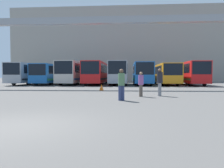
{
  "coord_description": "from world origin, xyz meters",
  "views": [
    {
      "loc": [
        3.08,
        -5.64,
        1.4
      ],
      "look_at": [
        1.07,
        21.58,
        0.3
      ],
      "focal_mm": 35.0,
      "sensor_mm": 36.0,
      "label": 1
    }
  ],
  "objects_px": {
    "pedestrian_near_center": "(141,84)",
    "traffic_cone": "(101,87)",
    "bus_slot_6": "(165,73)",
    "pedestrian_near_left": "(121,84)",
    "bus_slot_0": "(31,73)",
    "pedestrian_far_center": "(160,81)",
    "bus_slot_1": "(51,73)",
    "bus_slot_2": "(74,72)",
    "bus_slot_7": "(190,72)",
    "bus_slot_3": "(97,72)",
    "bus_slot_5": "(142,73)",
    "bus_slot_4": "(119,72)"
  },
  "relations": [
    {
      "from": "pedestrian_near_center",
      "to": "bus_slot_2",
      "type": "bearing_deg",
      "value": 48.63
    },
    {
      "from": "bus_slot_0",
      "to": "bus_slot_7",
      "type": "xyz_separation_m",
      "value": [
        24.03,
        -0.76,
        0.05
      ]
    },
    {
      "from": "bus_slot_7",
      "to": "pedestrian_near_left",
      "type": "height_order",
      "value": "bus_slot_7"
    },
    {
      "from": "bus_slot_2",
      "to": "pedestrian_far_center",
      "type": "distance_m",
      "value": 20.87
    },
    {
      "from": "bus_slot_5",
      "to": "pedestrian_near_left",
      "type": "distance_m",
      "value": 21.26
    },
    {
      "from": "pedestrian_near_center",
      "to": "bus_slot_1",
      "type": "bearing_deg",
      "value": 57.66
    },
    {
      "from": "bus_slot_6",
      "to": "pedestrian_near_center",
      "type": "height_order",
      "value": "bus_slot_6"
    },
    {
      "from": "bus_slot_2",
      "to": "traffic_cone",
      "type": "xyz_separation_m",
      "value": [
        5.77,
        -12.97,
        -1.63
      ]
    },
    {
      "from": "bus_slot_3",
      "to": "bus_slot_7",
      "type": "height_order",
      "value": "bus_slot_3"
    },
    {
      "from": "bus_slot_3",
      "to": "bus_slot_7",
      "type": "bearing_deg",
      "value": -4.23
    },
    {
      "from": "bus_slot_6",
      "to": "pedestrian_near_center",
      "type": "xyz_separation_m",
      "value": [
        -4.66,
        -18.35,
        -0.85
      ]
    },
    {
      "from": "bus_slot_7",
      "to": "pedestrian_far_center",
      "type": "relative_size",
      "value": 5.58
    },
    {
      "from": "bus_slot_2",
      "to": "pedestrian_far_center",
      "type": "bearing_deg",
      "value": -60.22
    },
    {
      "from": "bus_slot_1",
      "to": "bus_slot_7",
      "type": "bearing_deg",
      "value": 0.45
    },
    {
      "from": "bus_slot_6",
      "to": "traffic_cone",
      "type": "distance_m",
      "value": 15.04
    },
    {
      "from": "bus_slot_1",
      "to": "pedestrian_near_left",
      "type": "xyz_separation_m",
      "value": [
        11.29,
        -20.14,
        -0.78
      ]
    },
    {
      "from": "pedestrian_near_left",
      "to": "bus_slot_1",
      "type": "bearing_deg",
      "value": -86.62
    },
    {
      "from": "bus_slot_0",
      "to": "pedestrian_far_center",
      "type": "distance_m",
      "value": 25.11
    },
    {
      "from": "pedestrian_far_center",
      "to": "pedestrian_near_center",
      "type": "height_order",
      "value": "pedestrian_far_center"
    },
    {
      "from": "bus_slot_1",
      "to": "bus_slot_3",
      "type": "relative_size",
      "value": 0.81
    },
    {
      "from": "pedestrian_far_center",
      "to": "traffic_cone",
      "type": "relative_size",
      "value": 3.3
    },
    {
      "from": "bus_slot_3",
      "to": "bus_slot_5",
      "type": "bearing_deg",
      "value": -1.85
    },
    {
      "from": "bus_slot_2",
      "to": "bus_slot_4",
      "type": "distance_m",
      "value": 6.9
    },
    {
      "from": "bus_slot_0",
      "to": "bus_slot_7",
      "type": "height_order",
      "value": "bus_slot_7"
    },
    {
      "from": "bus_slot_0",
      "to": "bus_slot_2",
      "type": "xyz_separation_m",
      "value": [
        6.87,
        -0.15,
        0.12
      ]
    },
    {
      "from": "bus_slot_0",
      "to": "bus_slot_1",
      "type": "relative_size",
      "value": 1.18
    },
    {
      "from": "bus_slot_6",
      "to": "pedestrian_near_center",
      "type": "bearing_deg",
      "value": -104.26
    },
    {
      "from": "bus_slot_7",
      "to": "pedestrian_near_center",
      "type": "bearing_deg",
      "value": -114.19
    },
    {
      "from": "bus_slot_2",
      "to": "bus_slot_4",
      "type": "xyz_separation_m",
      "value": [
        6.87,
        -0.73,
        -0.02
      ]
    },
    {
      "from": "bus_slot_3",
      "to": "pedestrian_near_center",
      "type": "bearing_deg",
      "value": -73.52
    },
    {
      "from": "bus_slot_1",
      "to": "bus_slot_4",
      "type": "relative_size",
      "value": 0.99
    },
    {
      "from": "bus_slot_3",
      "to": "bus_slot_5",
      "type": "distance_m",
      "value": 6.87
    },
    {
      "from": "bus_slot_2",
      "to": "bus_slot_3",
      "type": "relative_size",
      "value": 0.93
    },
    {
      "from": "bus_slot_3",
      "to": "pedestrian_far_center",
      "type": "distance_m",
      "value": 19.78
    },
    {
      "from": "bus_slot_6",
      "to": "pedestrian_near_left",
      "type": "height_order",
      "value": "bus_slot_6"
    },
    {
      "from": "bus_slot_4",
      "to": "pedestrian_near_center",
      "type": "bearing_deg",
      "value": -82.99
    },
    {
      "from": "bus_slot_3",
      "to": "pedestrian_far_center",
      "type": "height_order",
      "value": "bus_slot_3"
    },
    {
      "from": "bus_slot_3",
      "to": "traffic_cone",
      "type": "distance_m",
      "value": 13.67
    },
    {
      "from": "pedestrian_near_left",
      "to": "bus_slot_2",
      "type": "bearing_deg",
      "value": -95.29
    },
    {
      "from": "bus_slot_5",
      "to": "traffic_cone",
      "type": "distance_m",
      "value": 13.99
    },
    {
      "from": "pedestrian_far_center",
      "to": "traffic_cone",
      "type": "height_order",
      "value": "pedestrian_far_center"
    },
    {
      "from": "bus_slot_0",
      "to": "pedestrian_near_left",
      "type": "height_order",
      "value": "bus_slot_0"
    },
    {
      "from": "bus_slot_5",
      "to": "bus_slot_7",
      "type": "distance_m",
      "value": 6.91
    },
    {
      "from": "bus_slot_1",
      "to": "bus_slot_3",
      "type": "distance_m",
      "value": 6.97
    },
    {
      "from": "bus_slot_7",
      "to": "bus_slot_0",
      "type": "bearing_deg",
      "value": 178.19
    },
    {
      "from": "bus_slot_1",
      "to": "traffic_cone",
      "type": "relative_size",
      "value": 17.83
    },
    {
      "from": "bus_slot_5",
      "to": "pedestrian_near_center",
      "type": "xyz_separation_m",
      "value": [
        -1.23,
        -18.82,
        -0.94
      ]
    },
    {
      "from": "pedestrian_near_center",
      "to": "traffic_cone",
      "type": "xyz_separation_m",
      "value": [
        -3.29,
        5.67,
        -0.58
      ]
    },
    {
      "from": "bus_slot_6",
      "to": "bus_slot_0",
      "type": "bearing_deg",
      "value": 178.79
    },
    {
      "from": "bus_slot_3",
      "to": "pedestrian_far_center",
      "type": "bearing_deg",
      "value": -69.49
    }
  ]
}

